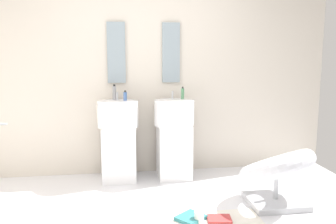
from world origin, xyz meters
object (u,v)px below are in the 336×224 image
object	(u,v)px
pedestal_sink_left	(118,138)
magazine_teal	(191,218)
soap_bottle_green	(183,93)
lounge_chair	(277,171)
pedestal_sink_right	(174,136)
soap_bottle_grey	(114,93)
soap_bottle_blue	(125,96)
magazine_red	(219,219)
coffee_mug	(199,217)

from	to	relation	value
pedestal_sink_left	magazine_teal	distance (m)	1.46
soap_bottle_green	lounge_chair	bearing A→B (deg)	-55.18
pedestal_sink_right	soap_bottle_grey	distance (m)	0.90
soap_bottle_grey	soap_bottle_blue	distance (m)	0.16
magazine_red	soap_bottle_green	bearing A→B (deg)	101.90
pedestal_sink_right	soap_bottle_grey	xyz separation A→B (m)	(-0.71, 0.17, 0.53)
pedestal_sink_left	lounge_chair	distance (m)	1.86
soap_bottle_green	coffee_mug	bearing A→B (deg)	-94.24
soap_bottle_green	soap_bottle_blue	world-z (taller)	soap_bottle_green
magazine_red	coffee_mug	xyz separation A→B (m)	(-0.19, -0.01, 0.04)
pedestal_sink_left	soap_bottle_grey	bearing A→B (deg)	101.23
pedestal_sink_right	coffee_mug	xyz separation A→B (m)	(0.02, -1.28, -0.47)
pedestal_sink_right	coffee_mug	distance (m)	1.36
pedestal_sink_left	soap_bottle_green	xyz separation A→B (m)	(0.81, 0.12, 0.51)
pedestal_sink_right	soap_bottle_grey	bearing A→B (deg)	166.75
pedestal_sink_right	soap_bottle_blue	bearing A→B (deg)	172.27
magazine_teal	magazine_red	xyz separation A→B (m)	(0.26, -0.05, -0.01)
coffee_mug	pedestal_sink_left	bearing A→B (deg)	118.83
magazine_red	soap_bottle_grey	distance (m)	2.00
pedestal_sink_left	magazine_teal	bearing A→B (deg)	-62.47
pedestal_sink_right	magazine_teal	size ratio (longest dim) A/B	4.36
lounge_chair	magazine_red	distance (m)	0.81
lounge_chair	soap_bottle_grey	size ratio (longest dim) A/B	5.84
lounge_chair	soap_bottle_grey	distance (m)	2.09
pedestal_sink_right	magazine_red	size ratio (longest dim) A/B	4.89
soap_bottle_grey	soap_bottle_blue	world-z (taller)	soap_bottle_grey
pedestal_sink_left	magazine_red	size ratio (longest dim) A/B	4.89
lounge_chair	magazine_red	world-z (taller)	lounge_chair
coffee_mug	soap_bottle_blue	bearing A→B (deg)	114.16
soap_bottle_grey	soap_bottle_green	size ratio (longest dim) A/B	1.23
soap_bottle_green	magazine_teal	bearing A→B (deg)	-97.17
magazine_teal	coffee_mug	world-z (taller)	coffee_mug
soap_bottle_green	pedestal_sink_left	bearing A→B (deg)	-171.50
soap_bottle_grey	magazine_red	bearing A→B (deg)	-57.16
pedestal_sink_left	soap_bottle_blue	world-z (taller)	soap_bottle_blue
lounge_chair	pedestal_sink_right	bearing A→B (deg)	132.26
lounge_chair	magazine_teal	world-z (taller)	lounge_chair
pedestal_sink_right	soap_bottle_blue	distance (m)	0.77
pedestal_sink_right	soap_bottle_green	xyz separation A→B (m)	(0.13, 0.12, 0.51)
pedestal_sink_left	coffee_mug	xyz separation A→B (m)	(0.70, -1.28, -0.47)
pedestal_sink_left	soap_bottle_blue	xyz separation A→B (m)	(0.09, 0.08, 0.49)
pedestal_sink_left	coffee_mug	bearing A→B (deg)	-61.17
pedestal_sink_right	coffee_mug	size ratio (longest dim) A/B	11.06
pedestal_sink_left	coffee_mug	distance (m)	1.53
soap_bottle_green	soap_bottle_blue	bearing A→B (deg)	-176.71
coffee_mug	soap_bottle_green	size ratio (longest dim) A/B	0.63
soap_bottle_green	soap_bottle_blue	xyz separation A→B (m)	(-0.71, -0.04, -0.02)
coffee_mug	soap_bottle_green	bearing A→B (deg)	85.76
pedestal_sink_right	magazine_red	bearing A→B (deg)	-80.45
pedestal_sink_left	soap_bottle_blue	bearing A→B (deg)	40.17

